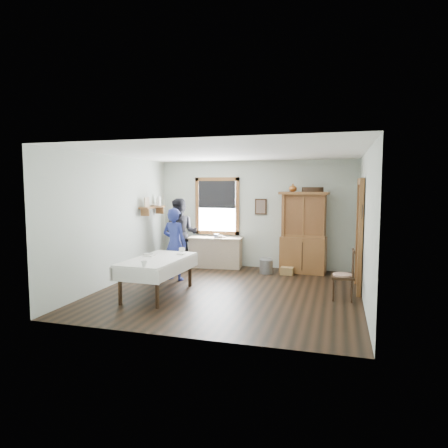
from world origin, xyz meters
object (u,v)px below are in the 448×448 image
object	(u,v)px
china_hutch	(303,233)
dining_table	(158,277)
work_counter	(216,252)
spindle_chair	(343,274)
woman_blue	(175,247)
pail	(266,267)
wicker_basket	(287,271)
figure_dark	(181,236)

from	to	relation	value
china_hutch	dining_table	xyz separation A→B (m)	(-2.48, -2.77, -0.61)
work_counter	spindle_chair	bearing A→B (deg)	-38.56
china_hutch	woman_blue	xyz separation A→B (m)	(-2.66, -1.54, -0.23)
china_hutch	pail	xyz separation A→B (m)	(-0.83, -0.35, -0.80)
dining_table	wicker_basket	distance (m)	3.25
dining_table	woman_blue	xyz separation A→B (m)	(-0.18, 1.23, 0.38)
spindle_chair	woman_blue	size ratio (longest dim) A/B	0.64
woman_blue	figure_dark	bearing A→B (deg)	-63.18
figure_dark	china_hutch	bearing A→B (deg)	-2.56
china_hutch	spindle_chair	size ratio (longest dim) A/B	2.05
woman_blue	figure_dark	xyz separation A→B (m)	(-0.34, 1.20, 0.08)
wicker_basket	woman_blue	xyz separation A→B (m)	(-2.33, -1.18, 0.65)
spindle_chair	work_counter	bearing A→B (deg)	142.96
china_hutch	wicker_basket	distance (m)	1.00
dining_table	wicker_basket	size ratio (longest dim) A/B	5.91
wicker_basket	figure_dark	distance (m)	2.77
work_counter	china_hutch	bearing A→B (deg)	-4.16
work_counter	wicker_basket	bearing A→B (deg)	-15.05
work_counter	pail	size ratio (longest dim) A/B	4.08
work_counter	wicker_basket	distance (m)	1.93
pail	woman_blue	world-z (taller)	woman_blue
figure_dark	dining_table	bearing A→B (deg)	-86.91
china_hutch	wicker_basket	world-z (taller)	china_hutch
dining_table	figure_dark	size ratio (longest dim) A/B	1.09
china_hutch	figure_dark	distance (m)	3.03
pail	figure_dark	size ratio (longest dim) A/B	0.20
pail	spindle_chair	bearing A→B (deg)	-45.96
spindle_chair	woman_blue	bearing A→B (deg)	168.26
spindle_chair	wicker_basket	bearing A→B (deg)	122.38
wicker_basket	woman_blue	distance (m)	2.69
spindle_chair	figure_dark	distance (m)	4.31
china_hutch	wicker_basket	bearing A→B (deg)	-128.12
spindle_chair	figure_dark	xyz separation A→B (m)	(-3.90, 1.80, 0.35)
spindle_chair	china_hutch	bearing A→B (deg)	110.54
dining_table	wicker_basket	xyz separation A→B (m)	(2.15, 2.41, -0.27)
china_hutch	wicker_basket	size ratio (longest dim) A/B	6.45
pail	woman_blue	bearing A→B (deg)	-147.06
woman_blue	work_counter	bearing A→B (deg)	-95.59
dining_table	work_counter	bearing A→B (deg)	84.15
work_counter	figure_dark	size ratio (longest dim) A/B	0.83
work_counter	pail	bearing A→B (deg)	-18.77
china_hutch	spindle_chair	world-z (taller)	china_hutch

